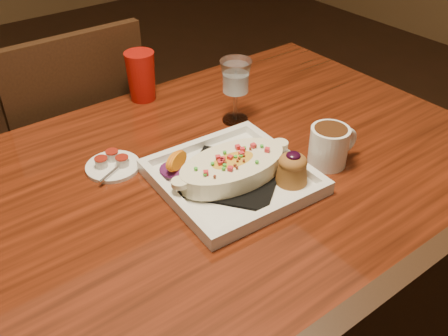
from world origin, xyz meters
TOP-DOWN VIEW (x-y plane):
  - table at (0.00, 0.00)m, footprint 1.50×0.90m
  - chair_far at (-0.00, 0.63)m, footprint 0.42×0.42m
  - plate at (0.11, -0.06)m, footprint 0.32×0.32m
  - coffee_mug at (0.31, -0.12)m, footprint 0.12×0.09m
  - goblet at (0.27, 0.15)m, footprint 0.08×0.08m
  - saucer at (-0.08, 0.15)m, footprint 0.12×0.12m
  - red_tumbler at (0.14, 0.40)m, footprint 0.08×0.08m

SIDE VIEW (x-z plane):
  - chair_far at x=0.00m, z-range 0.04..0.97m
  - table at x=0.00m, z-range 0.28..1.03m
  - saucer at x=-0.08m, z-range 0.72..0.80m
  - plate at x=0.11m, z-range 0.74..0.82m
  - coffee_mug at x=0.31m, z-range 0.75..0.84m
  - red_tumbler at x=0.14m, z-range 0.75..0.88m
  - goblet at x=0.27m, z-range 0.78..0.95m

